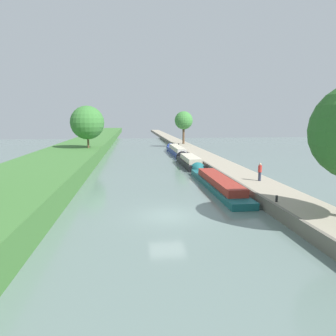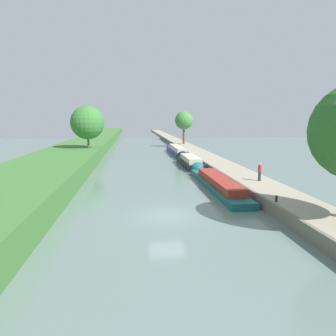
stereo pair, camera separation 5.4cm
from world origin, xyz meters
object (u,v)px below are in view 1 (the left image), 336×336
object	(u,v)px
narrowboat_blue	(176,150)
person_walking	(260,172)
mooring_bollard_near	(277,199)
mooring_bollard_far	(179,144)
narrowboat_black	(189,161)
narrowboat_teal	(214,181)

from	to	relation	value
narrowboat_blue	person_walking	size ratio (longest dim) A/B	10.17
mooring_bollard_near	person_walking	bearing A→B (deg)	75.46
narrowboat_blue	person_walking	bearing A→B (deg)	-83.23
mooring_bollard_near	mooring_bollard_far	size ratio (longest dim) A/B	1.00
mooring_bollard_near	mooring_bollard_far	world-z (taller)	same
narrowboat_black	narrowboat_blue	xyz separation A→B (m)	(0.25, 13.88, 0.03)
person_walking	mooring_bollard_near	xyz separation A→B (m)	(-1.78, -6.85, -0.65)
narrowboat_teal	narrowboat_black	size ratio (longest dim) A/B	1.41
mooring_bollard_near	narrowboat_black	bearing A→B (deg)	95.01
narrowboat_black	mooring_bollard_near	bearing A→B (deg)	-84.99
mooring_bollard_near	mooring_bollard_far	xyz separation A→B (m)	(0.00, 43.89, 0.00)
narrowboat_teal	person_walking	distance (m)	4.42
narrowboat_blue	mooring_bollard_near	size ratio (longest dim) A/B	37.52
narrowboat_teal	mooring_bollard_far	xyz separation A→B (m)	(1.90, 34.95, 0.61)
narrowboat_teal	mooring_bollard_near	bearing A→B (deg)	-77.97
narrowboat_black	mooring_bollard_near	size ratio (longest dim) A/B	25.06
mooring_bollard_near	mooring_bollard_far	bearing A→B (deg)	90.00
narrowboat_blue	mooring_bollard_near	distance (m)	36.16
narrowboat_teal	narrowboat_black	distance (m)	13.30
narrowboat_blue	mooring_bollard_far	distance (m)	7.97
narrowboat_teal	person_walking	xyz separation A→B (m)	(3.68, -2.09, 1.26)
narrowboat_black	mooring_bollard_far	bearing A→B (deg)	84.85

